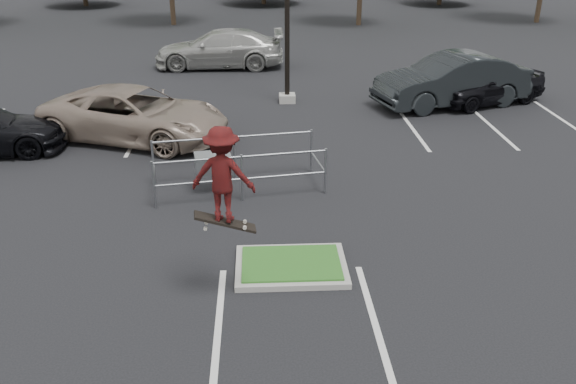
{
  "coord_description": "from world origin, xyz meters",
  "views": [
    {
      "loc": [
        -0.58,
        -10.41,
        6.4
      ],
      "look_at": [
        0.01,
        1.5,
        1.01
      ],
      "focal_mm": 38.0,
      "sensor_mm": 36.0,
      "label": 1
    }
  ],
  "objects_px": {
    "cart_corral": "(219,163)",
    "car_far_silver": "(219,49)",
    "car_r_charc": "(452,80)",
    "car_r_black": "(489,83)",
    "skateboarder": "(223,175)",
    "car_l_tan": "(133,114)"
  },
  "relations": [
    {
      "from": "car_l_tan",
      "to": "car_r_charc",
      "type": "bearing_deg",
      "value": -52.99
    },
    {
      "from": "cart_corral",
      "to": "skateboarder",
      "type": "distance_m",
      "value": 5.23
    },
    {
      "from": "car_l_tan",
      "to": "car_r_black",
      "type": "distance_m",
      "value": 12.96
    },
    {
      "from": "cart_corral",
      "to": "car_far_silver",
      "type": "distance_m",
      "value": 14.1
    },
    {
      "from": "skateboarder",
      "to": "car_r_charc",
      "type": "distance_m",
      "value": 14.57
    },
    {
      "from": "cart_corral",
      "to": "car_r_black",
      "type": "height_order",
      "value": "car_r_black"
    },
    {
      "from": "cart_corral",
      "to": "car_far_silver",
      "type": "bearing_deg",
      "value": 83.84
    },
    {
      "from": "car_r_charc",
      "to": "car_r_black",
      "type": "xyz_separation_m",
      "value": [
        1.5,
        0.23,
        -0.17
      ]
    },
    {
      "from": "skateboarder",
      "to": "car_r_charc",
      "type": "relative_size",
      "value": 0.34
    },
    {
      "from": "car_r_black",
      "to": "car_far_silver",
      "type": "relative_size",
      "value": 0.76
    },
    {
      "from": "skateboarder",
      "to": "cart_corral",
      "type": "bearing_deg",
      "value": -74.27
    },
    {
      "from": "skateboarder",
      "to": "car_r_black",
      "type": "height_order",
      "value": "skateboarder"
    },
    {
      "from": "skateboarder",
      "to": "car_far_silver",
      "type": "bearing_deg",
      "value": -75.69
    },
    {
      "from": "cart_corral",
      "to": "car_r_black",
      "type": "xyz_separation_m",
      "value": [
        9.62,
        7.58,
        0.01
      ]
    },
    {
      "from": "car_r_charc",
      "to": "car_r_black",
      "type": "distance_m",
      "value": 1.53
    },
    {
      "from": "car_l_tan",
      "to": "car_r_black",
      "type": "relative_size",
      "value": 1.3
    },
    {
      "from": "car_l_tan",
      "to": "car_r_charc",
      "type": "height_order",
      "value": "car_r_charc"
    },
    {
      "from": "skateboarder",
      "to": "car_r_black",
      "type": "bearing_deg",
      "value": -115.48
    },
    {
      "from": "car_l_tan",
      "to": "car_far_silver",
      "type": "xyz_separation_m",
      "value": [
        2.16,
        9.94,
        0.04
      ]
    },
    {
      "from": "cart_corral",
      "to": "car_far_silver",
      "type": "height_order",
      "value": "car_far_silver"
    },
    {
      "from": "skateboarder",
      "to": "car_l_tan",
      "type": "xyz_separation_m",
      "value": [
        -3.3,
        9.06,
        -1.66
      ]
    },
    {
      "from": "skateboarder",
      "to": "car_r_charc",
      "type": "height_order",
      "value": "skateboarder"
    }
  ]
}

